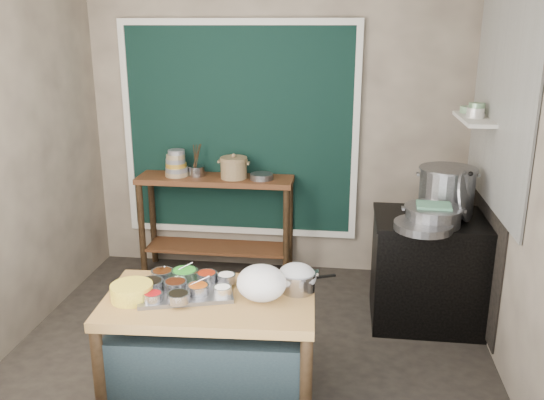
# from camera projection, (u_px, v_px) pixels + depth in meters

# --- Properties ---
(floor) EXTENTS (3.50, 3.00, 0.02)m
(floor) POSITION_uv_depth(u_px,v_px,m) (252.00, 345.00, 4.34)
(floor) COLOR #2F2A24
(floor) RESTS_ON ground
(back_wall) EXTENTS (3.50, 0.02, 2.80)m
(back_wall) POSITION_uv_depth(u_px,v_px,m) (277.00, 126.00, 5.36)
(back_wall) COLOR gray
(back_wall) RESTS_ON floor
(left_wall) EXTENTS (0.02, 3.00, 2.80)m
(left_wall) POSITION_uv_depth(u_px,v_px,m) (10.00, 156.00, 4.14)
(left_wall) COLOR gray
(left_wall) RESTS_ON floor
(right_wall) EXTENTS (0.02, 3.00, 2.80)m
(right_wall) POSITION_uv_depth(u_px,v_px,m) (519.00, 171.00, 3.71)
(right_wall) COLOR gray
(right_wall) RESTS_ON floor
(curtain_panel) EXTENTS (2.10, 0.02, 1.90)m
(curtain_panel) POSITION_uv_depth(u_px,v_px,m) (239.00, 131.00, 5.38)
(curtain_panel) COLOR black
(curtain_panel) RESTS_ON back_wall
(curtain_frame) EXTENTS (2.22, 0.03, 2.02)m
(curtain_frame) POSITION_uv_depth(u_px,v_px,m) (239.00, 131.00, 5.37)
(curtain_frame) COLOR beige
(curtain_frame) RESTS_ON back_wall
(tile_panel) EXTENTS (0.02, 1.70, 1.70)m
(tile_panel) POSITION_uv_depth(u_px,v_px,m) (502.00, 91.00, 4.10)
(tile_panel) COLOR #B2B2AA
(tile_panel) RESTS_ON right_wall
(soot_patch) EXTENTS (0.01, 1.30, 1.30)m
(soot_patch) POSITION_uv_depth(u_px,v_px,m) (482.00, 237.00, 4.53)
(soot_patch) COLOR black
(soot_patch) RESTS_ON right_wall
(wall_shelf) EXTENTS (0.22, 0.70, 0.03)m
(wall_shelf) POSITION_uv_depth(u_px,v_px,m) (475.00, 119.00, 4.47)
(wall_shelf) COLOR beige
(wall_shelf) RESTS_ON right_wall
(prep_table) EXTENTS (1.29, 0.79, 0.75)m
(prep_table) POSITION_uv_depth(u_px,v_px,m) (211.00, 353.00, 3.53)
(prep_table) COLOR brown
(prep_table) RESTS_ON floor
(back_counter) EXTENTS (1.45, 0.40, 0.95)m
(back_counter) POSITION_uv_depth(u_px,v_px,m) (217.00, 225.00, 5.48)
(back_counter) COLOR #522E17
(back_counter) RESTS_ON floor
(stove_block) EXTENTS (0.90, 0.68, 0.85)m
(stove_block) POSITION_uv_depth(u_px,v_px,m) (431.00, 272.00, 4.57)
(stove_block) COLOR black
(stove_block) RESTS_ON floor
(stove_top) EXTENTS (0.92, 0.69, 0.03)m
(stove_top) POSITION_uv_depth(u_px,v_px,m) (435.00, 219.00, 4.44)
(stove_top) COLOR black
(stove_top) RESTS_ON stove_block
(condiment_tray) EXTENTS (0.64, 0.54, 0.02)m
(condiment_tray) POSITION_uv_depth(u_px,v_px,m) (186.00, 290.00, 3.48)
(condiment_tray) COLOR gray
(condiment_tray) RESTS_ON prep_table
(condiment_bowls) EXTENTS (0.57, 0.44, 0.07)m
(condiment_bowls) POSITION_uv_depth(u_px,v_px,m) (183.00, 283.00, 3.48)
(condiment_bowls) COLOR gray
(condiment_bowls) RESTS_ON condiment_tray
(yellow_basin) EXTENTS (0.32, 0.32, 0.10)m
(yellow_basin) POSITION_uv_depth(u_px,v_px,m) (132.00, 292.00, 3.38)
(yellow_basin) COLOR yellow
(yellow_basin) RESTS_ON prep_table
(saucepan) EXTENTS (0.29, 0.29, 0.12)m
(saucepan) POSITION_uv_depth(u_px,v_px,m) (298.00, 282.00, 3.49)
(saucepan) COLOR gray
(saucepan) RESTS_ON prep_table
(plastic_bag_a) EXTENTS (0.34, 0.31, 0.22)m
(plastic_bag_a) POSITION_uv_depth(u_px,v_px,m) (262.00, 283.00, 3.35)
(plastic_bag_a) COLOR white
(plastic_bag_a) RESTS_ON prep_table
(plastic_bag_b) EXTENTS (0.26, 0.22, 0.18)m
(plastic_bag_b) POSITION_uv_depth(u_px,v_px,m) (297.00, 277.00, 3.48)
(plastic_bag_b) COLOR white
(plastic_bag_b) RESTS_ON prep_table
(bowl_stack) EXTENTS (0.22, 0.22, 0.25)m
(bowl_stack) POSITION_uv_depth(u_px,v_px,m) (176.00, 165.00, 5.35)
(bowl_stack) COLOR tan
(bowl_stack) RESTS_ON back_counter
(utensil_cup) EXTENTS (0.19, 0.19, 0.09)m
(utensil_cup) POSITION_uv_depth(u_px,v_px,m) (197.00, 171.00, 5.36)
(utensil_cup) COLOR gray
(utensil_cup) RESTS_ON back_counter
(ceramic_crock) EXTENTS (0.30, 0.30, 0.18)m
(ceramic_crock) POSITION_uv_depth(u_px,v_px,m) (234.00, 169.00, 5.27)
(ceramic_crock) COLOR olive
(ceramic_crock) RESTS_ON back_counter
(wide_bowl) EXTENTS (0.28, 0.28, 0.05)m
(wide_bowl) POSITION_uv_depth(u_px,v_px,m) (262.00, 176.00, 5.25)
(wide_bowl) COLOR gray
(wide_bowl) RESTS_ON back_counter
(stock_pot) EXTENTS (0.49, 0.49, 0.36)m
(stock_pot) POSITION_uv_depth(u_px,v_px,m) (447.00, 190.00, 4.52)
(stock_pot) COLOR gray
(stock_pot) RESTS_ON stove_top
(pot_lid) EXTENTS (0.24, 0.39, 0.38)m
(pot_lid) POSITION_uv_depth(u_px,v_px,m) (466.00, 197.00, 4.32)
(pot_lid) COLOR gray
(pot_lid) RESTS_ON stove_top
(steamer) EXTENTS (0.44, 0.44, 0.14)m
(steamer) POSITION_uv_depth(u_px,v_px,m) (433.00, 216.00, 4.25)
(steamer) COLOR gray
(steamer) RESTS_ON stove_top
(green_cloth) EXTENTS (0.26, 0.21, 0.02)m
(green_cloth) POSITION_uv_depth(u_px,v_px,m) (434.00, 205.00, 4.23)
(green_cloth) COLOR #52856A
(green_cloth) RESTS_ON steamer
(shallow_pan) EXTENTS (0.45, 0.45, 0.06)m
(shallow_pan) POSITION_uv_depth(u_px,v_px,m) (423.00, 226.00, 4.16)
(shallow_pan) COLOR gray
(shallow_pan) RESTS_ON stove_top
(shelf_bowl_stack) EXTENTS (0.14, 0.14, 0.11)m
(shelf_bowl_stack) POSITION_uv_depth(u_px,v_px,m) (476.00, 111.00, 4.44)
(shelf_bowl_stack) COLOR silver
(shelf_bowl_stack) RESTS_ON wall_shelf
(shelf_bowl_green) EXTENTS (0.18, 0.18, 0.05)m
(shelf_bowl_green) POSITION_uv_depth(u_px,v_px,m) (469.00, 110.00, 4.69)
(shelf_bowl_green) COLOR gray
(shelf_bowl_green) RESTS_ON wall_shelf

